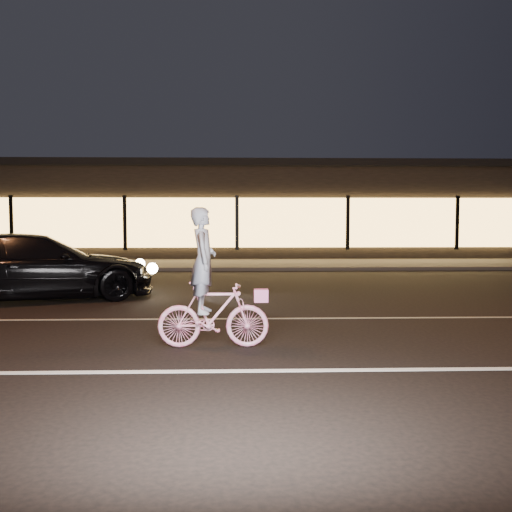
{
  "coord_description": "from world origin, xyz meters",
  "views": [
    {
      "loc": [
        0.05,
        -8.23,
        1.86
      ],
      "look_at": [
        0.32,
        0.6,
        1.24
      ],
      "focal_mm": 40.0,
      "sensor_mm": 36.0,
      "label": 1
    }
  ],
  "objects": [
    {
      "name": "sidewalk",
      "position": [
        0.0,
        13.0,
        0.06
      ],
      "size": [
        30.0,
        4.0,
        0.12
      ],
      "primitive_type": "cube",
      "color": "#383533",
      "rests_on": "ground"
    },
    {
      "name": "lane_stripe_near",
      "position": [
        0.0,
        -1.5,
        0.0
      ],
      "size": [
        60.0,
        0.12,
        0.01
      ],
      "primitive_type": "cube",
      "color": "silver",
      "rests_on": "ground"
    },
    {
      "name": "storefront",
      "position": [
        0.0,
        18.97,
        2.15
      ],
      "size": [
        25.4,
        8.42,
        4.2
      ],
      "color": "black",
      "rests_on": "ground"
    },
    {
      "name": "sedan",
      "position": [
        -4.43,
        4.44,
        0.74
      ],
      "size": [
        5.51,
        3.79,
        1.48
      ],
      "rotation": [
        0.0,
        0.0,
        1.94
      ],
      "color": "black",
      "rests_on": "ground"
    },
    {
      "name": "lane_stripe_far",
      "position": [
        0.0,
        2.0,
        0.0
      ],
      "size": [
        60.0,
        0.1,
        0.01
      ],
      "primitive_type": "cube",
      "color": "gray",
      "rests_on": "ground"
    },
    {
      "name": "ground",
      "position": [
        0.0,
        0.0,
        0.0
      ],
      "size": [
        90.0,
        90.0,
        0.0
      ],
      "primitive_type": "plane",
      "color": "black",
      "rests_on": "ground"
    },
    {
      "name": "cyclist",
      "position": [
        -0.34,
        -0.25,
        0.71
      ],
      "size": [
        1.58,
        0.54,
        1.98
      ],
      "rotation": [
        0.0,
        0.0,
        1.57
      ],
      "color": "#FF3885",
      "rests_on": "ground"
    }
  ]
}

